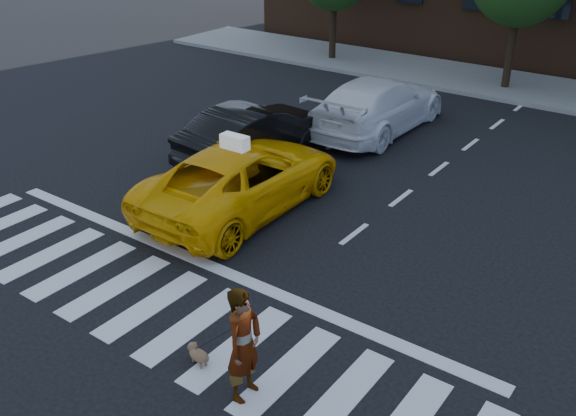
{
  "coord_description": "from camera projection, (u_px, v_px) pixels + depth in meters",
  "views": [
    {
      "loc": [
        7.57,
        -6.25,
        6.77
      ],
      "look_at": [
        0.98,
        2.81,
        1.1
      ],
      "focal_mm": 40.0,
      "sensor_mm": 36.0,
      "label": 1
    }
  ],
  "objects": [
    {
      "name": "ground",
      "position": [
        152.0,
        305.0,
        11.54
      ],
      "size": [
        120.0,
        120.0,
        0.0
      ],
      "primitive_type": "plane",
      "color": "black",
      "rests_on": "ground"
    },
    {
      "name": "crosswalk",
      "position": [
        152.0,
        305.0,
        11.53
      ],
      "size": [
        13.0,
        2.4,
        0.01
      ],
      "primitive_type": "cube",
      "color": "silver",
      "rests_on": "ground"
    },
    {
      "name": "stop_line",
      "position": [
        212.0,
        266.0,
        12.69
      ],
      "size": [
        12.0,
        0.3,
        0.01
      ],
      "primitive_type": "cube",
      "color": "silver",
      "rests_on": "ground"
    },
    {
      "name": "sidewalk_far",
      "position": [
        496.0,
        83.0,
        24.14
      ],
      "size": [
        30.0,
        4.0,
        0.15
      ],
      "primitive_type": "cube",
      "color": "slate",
      "rests_on": "ground"
    },
    {
      "name": "taxi",
      "position": [
        242.0,
        177.0,
        14.69
      ],
      "size": [
        2.67,
        5.57,
        1.53
      ],
      "primitive_type": "imported",
      "rotation": [
        0.0,
        0.0,
        3.16
      ],
      "color": "#FFB405",
      "rests_on": "ground"
    },
    {
      "name": "black_sedan",
      "position": [
        255.0,
        133.0,
        17.29
      ],
      "size": [
        2.08,
        4.82,
        1.54
      ],
      "primitive_type": "imported",
      "rotation": [
        0.0,
        0.0,
        3.05
      ],
      "color": "black",
      "rests_on": "ground"
    },
    {
      "name": "white_suv",
      "position": [
        378.0,
        105.0,
        19.36
      ],
      "size": [
        2.33,
        5.64,
        1.63
      ],
      "primitive_type": "imported",
      "rotation": [
        0.0,
        0.0,
        3.15
      ],
      "color": "white",
      "rests_on": "ground"
    },
    {
      "name": "woman",
      "position": [
        244.0,
        345.0,
        9.11
      ],
      "size": [
        0.5,
        0.71,
        1.84
      ],
      "primitive_type": "imported",
      "rotation": [
        0.0,
        0.0,
        1.66
      ],
      "color": "#999999",
      "rests_on": "ground"
    },
    {
      "name": "dog",
      "position": [
        198.0,
        354.0,
        10.07
      ],
      "size": [
        0.53,
        0.29,
        0.3
      ],
      "rotation": [
        0.0,
        0.0,
        -0.24
      ],
      "color": "olive",
      "rests_on": "ground"
    },
    {
      "name": "taxi_sign",
      "position": [
        235.0,
        142.0,
        14.12
      ],
      "size": [
        0.66,
        0.29,
        0.32
      ],
      "primitive_type": "cube",
      "rotation": [
        0.0,
        0.0,
        3.16
      ],
      "color": "white",
      "rests_on": "taxi"
    }
  ]
}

